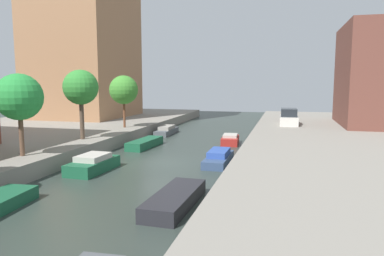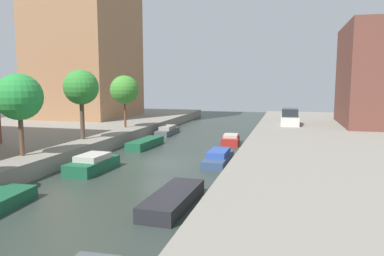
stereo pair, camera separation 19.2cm
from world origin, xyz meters
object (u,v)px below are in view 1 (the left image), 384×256
moored_boat_right_4 (230,140)px  street_tree_4 (124,90)px  apartment_tower_far (83,0)px  street_tree_3 (81,88)px  moored_boat_left_3 (145,143)px  street_tree_2 (19,97)px  moored_boat_right_2 (175,199)px  moored_boat_right_3 (219,158)px  parked_car (289,118)px  moored_boat_left_2 (93,164)px  moored_boat_left_4 (167,131)px

moored_boat_right_4 → street_tree_4: bearing=175.0°
apartment_tower_far → street_tree_3: (9.24, -16.14, -10.10)m
apartment_tower_far → moored_boat_left_3: size_ratio=6.18×
street_tree_2 → moored_boat_right_2: street_tree_2 is taller
moored_boat_right_3 → street_tree_2: bearing=-153.2°
apartment_tower_far → street_tree_4: size_ratio=5.76×
apartment_tower_far → street_tree_4: bearing=-43.9°
apartment_tower_far → street_tree_3: apartment_tower_far is taller
parked_car → moored_boat_right_3: size_ratio=0.96×
apartment_tower_far → moored_boat_right_4: bearing=-26.9°
moored_boat_left_2 → moored_boat_right_3: bearing=30.3°
street_tree_2 → moored_boat_right_3: bearing=26.8°
street_tree_3 → moored_boat_right_2: street_tree_3 is taller
street_tree_2 → moored_boat_left_3: street_tree_2 is taller
apartment_tower_far → parked_car: size_ratio=6.68×
street_tree_3 → moored_boat_left_2: 7.60m
moored_boat_left_2 → street_tree_4: bearing=106.8°
moored_boat_right_2 → apartment_tower_far: bearing=127.0°
moored_boat_right_2 → moored_boat_left_2: bearing=144.8°
moored_boat_left_2 → moored_boat_left_3: bearing=90.1°
street_tree_4 → parked_car: bearing=22.3°
apartment_tower_far → street_tree_4: 16.52m
street_tree_4 → moored_boat_left_4: (3.03, 3.28, -4.12)m
moored_boat_right_2 → moored_boat_right_4: (-0.06, 15.90, 0.06)m
apartment_tower_far → moored_boat_right_2: apartment_tower_far is taller
street_tree_3 → moored_boat_right_3: street_tree_3 is taller
apartment_tower_far → parked_car: (24.10, -2.81, -13.21)m
moored_boat_left_2 → moored_boat_right_3: (6.74, 3.95, -0.07)m
moored_boat_right_2 → moored_boat_right_3: (0.30, 8.49, 0.05)m
street_tree_3 → street_tree_4: bearing=90.0°
moored_boat_right_4 → moored_boat_left_3: bearing=-153.2°
street_tree_2 → moored_boat_left_4: (3.03, 16.85, -3.99)m
parked_car → moored_boat_left_4: size_ratio=0.92×
moored_boat_right_3 → moored_boat_right_4: bearing=92.8°
street_tree_3 → moored_boat_left_2: size_ratio=1.38×
moored_boat_right_3 → street_tree_3: bearing=174.2°
moored_boat_right_2 → parked_car: bearing=78.4°
parked_car → moored_boat_left_4: parked_car is taller
moored_boat_left_4 → moored_boat_right_3: moored_boat_right_3 is taller
apartment_tower_far → moored_boat_left_4: (12.27, -5.63, -14.53)m
street_tree_2 → street_tree_3: (0.00, 6.34, 0.44)m
street_tree_3 → street_tree_4: street_tree_3 is taller
moored_boat_left_2 → apartment_tower_far: bearing=121.5°
moored_boat_left_2 → moored_boat_left_3: size_ratio=0.82×
street_tree_2 → parked_car: size_ratio=1.13×
street_tree_4 → moored_boat_right_3: (10.44, -8.29, -4.12)m
moored_boat_right_4 → apartment_tower_far: bearing=153.1°
street_tree_3 → moored_boat_left_4: size_ratio=1.13×
moored_boat_right_2 → street_tree_4: bearing=121.1°
parked_car → moored_boat_right_3: parked_car is taller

